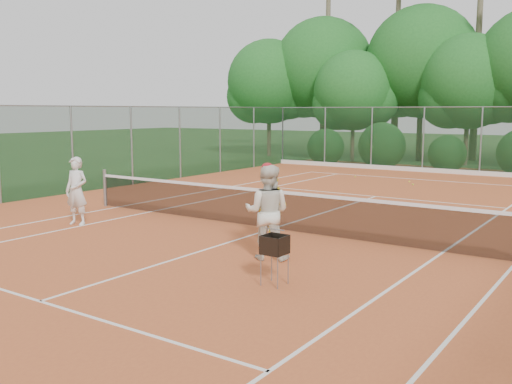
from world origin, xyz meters
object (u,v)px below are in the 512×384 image
player_yellow (273,209)px  ball_hopper (275,246)px  player_center_grp (267,212)px  player_white (77,191)px

player_yellow → ball_hopper: size_ratio=1.87×
player_center_grp → ball_hopper: player_center_grp is taller
ball_hopper → player_white: bearing=169.1°
player_white → player_yellow: player_white is taller
player_yellow → player_center_grp: bearing=29.8°
player_white → ball_hopper: bearing=-24.2°
player_white → player_yellow: (5.22, 0.96, -0.07)m
player_yellow → ball_hopper: (1.58, -2.39, -0.12)m
player_white → player_center_grp: (5.78, -0.10, 0.07)m
player_yellow → ball_hopper: player_yellow is taller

